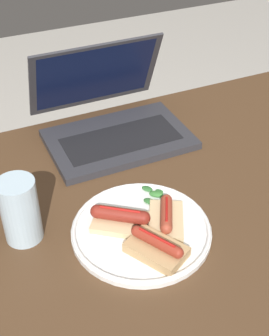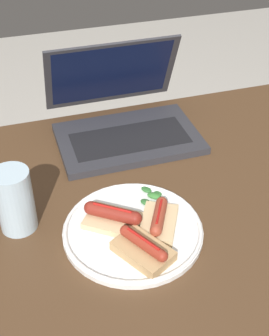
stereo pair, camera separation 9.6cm
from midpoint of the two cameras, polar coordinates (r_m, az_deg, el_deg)
The scene contains 8 objects.
desk at distance 1.02m, azimuth 7.83°, elevation -6.65°, with size 1.46×0.81×0.77m.
laptop at distance 1.15m, azimuth 1.01°, elevation 5.91°, with size 0.34×0.30×0.21m.
plate at distance 0.89m, azimuth 2.89°, elevation -7.70°, with size 0.27×0.27×0.02m.
sausage_toast_left at distance 0.89m, azimuth 0.41°, elevation -6.10°, with size 0.12×0.12×0.04m.
sausage_toast_middle at distance 0.89m, azimuth 6.06°, elevation -6.48°, with size 0.11×0.12×0.04m.
sausage_toast_right at distance 0.84m, azimuth 4.37°, elevation -9.92°, with size 0.11×0.12×0.04m.
salad_pile at distance 0.96m, azimuth 5.11°, elevation -3.66°, with size 0.06×0.08×0.01m.
drinking_glass at distance 0.89m, azimuth -11.44°, elevation -4.03°, with size 0.07×0.07×0.13m.
Camera 2 is at (-0.30, -0.66, 1.42)m, focal length 50.00 mm.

